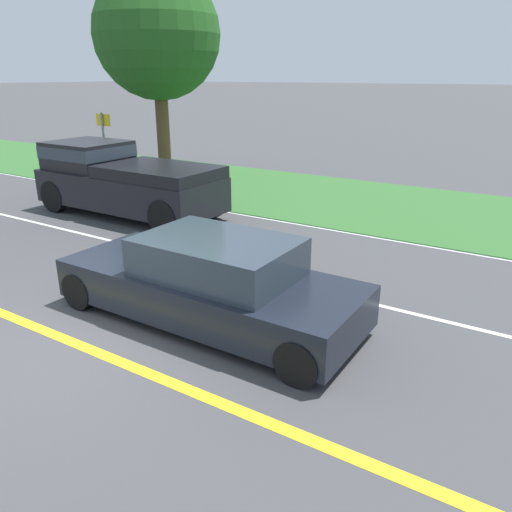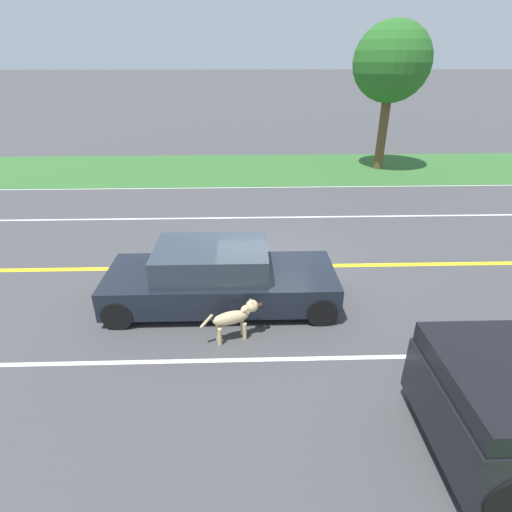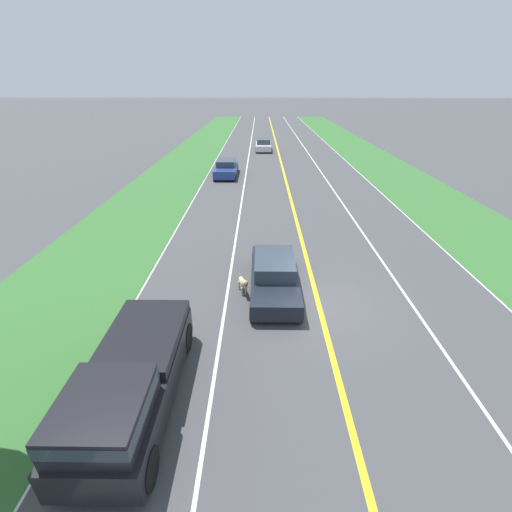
{
  "view_description": "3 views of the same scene",
  "coord_description": "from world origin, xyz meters",
  "px_view_note": "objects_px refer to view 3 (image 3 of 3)",
  "views": [
    {
      "loc": [
        -3.87,
        -5.37,
        3.6
      ],
      "look_at": [
        2.39,
        -1.41,
        0.88
      ],
      "focal_mm": 35.0,
      "sensor_mm": 36.0,
      "label": 1
    },
    {
      "loc": [
        8.98,
        -0.52,
        4.77
      ],
      "look_at": [
        1.51,
        -0.29,
        1.06
      ],
      "focal_mm": 28.0,
      "sensor_mm": 36.0,
      "label": 2
    },
    {
      "loc": [
        2.24,
        10.7,
        7.42
      ],
      "look_at": [
        2.37,
        -1.49,
        1.25
      ],
      "focal_mm": 24.0,
      "sensor_mm": 36.0,
      "label": 3
    }
  ],
  "objects_px": {
    "pickup_truck": "(129,382)",
    "ego_car": "(274,275)",
    "car_trailing_mid": "(263,145)",
    "car_trailing_near": "(226,168)",
    "dog": "(243,282)"
  },
  "relations": [
    {
      "from": "pickup_truck",
      "to": "ego_car",
      "type": "bearing_deg",
      "value": -122.87
    },
    {
      "from": "pickup_truck",
      "to": "dog",
      "type": "bearing_deg",
      "value": -114.85
    },
    {
      "from": "car_trailing_near",
      "to": "car_trailing_mid",
      "type": "distance_m",
      "value": 13.25
    },
    {
      "from": "pickup_truck",
      "to": "car_trailing_mid",
      "type": "relative_size",
      "value": 1.23
    },
    {
      "from": "ego_car",
      "to": "pickup_truck",
      "type": "height_order",
      "value": "pickup_truck"
    },
    {
      "from": "car_trailing_near",
      "to": "car_trailing_mid",
      "type": "relative_size",
      "value": 1.09
    },
    {
      "from": "pickup_truck",
      "to": "car_trailing_mid",
      "type": "distance_m",
      "value": 37.66
    },
    {
      "from": "ego_car",
      "to": "car_trailing_near",
      "type": "relative_size",
      "value": 1.03
    },
    {
      "from": "car_trailing_near",
      "to": "dog",
      "type": "bearing_deg",
      "value": 96.96
    },
    {
      "from": "pickup_truck",
      "to": "car_trailing_near",
      "type": "xyz_separation_m",
      "value": [
        -0.16,
        -24.7,
        -0.31
      ]
    },
    {
      "from": "ego_car",
      "to": "pickup_truck",
      "type": "xyz_separation_m",
      "value": [
        3.74,
        5.79,
        0.33
      ]
    },
    {
      "from": "pickup_truck",
      "to": "car_trailing_mid",
      "type": "bearing_deg",
      "value": -95.47
    },
    {
      "from": "pickup_truck",
      "to": "car_trailing_near",
      "type": "height_order",
      "value": "pickup_truck"
    },
    {
      "from": "dog",
      "to": "pickup_truck",
      "type": "distance_m",
      "value": 5.99
    },
    {
      "from": "ego_car",
      "to": "dog",
      "type": "height_order",
      "value": "ego_car"
    }
  ]
}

